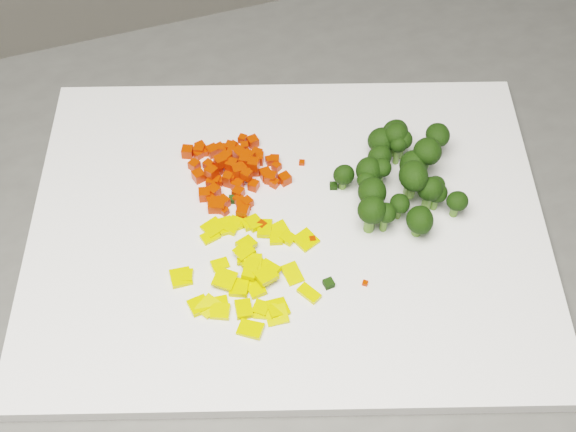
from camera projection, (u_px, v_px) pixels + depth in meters
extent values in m
cube|color=#4F4F4C|center=(290.00, 421.00, 1.13)|extent=(1.04, 0.77, 0.90)
cube|color=white|center=(288.00, 227.00, 0.77)|extent=(0.56, 0.48, 0.01)
cube|color=red|center=(213.00, 207.00, 0.77)|extent=(0.01, 0.01, 0.01)
cube|color=red|center=(240.00, 170.00, 0.79)|extent=(0.01, 0.01, 0.01)
cube|color=red|center=(241.00, 204.00, 0.77)|extent=(0.01, 0.01, 0.01)
cube|color=red|center=(212.00, 151.00, 0.81)|extent=(0.01, 0.01, 0.01)
cube|color=red|center=(225.00, 211.00, 0.77)|extent=(0.01, 0.01, 0.01)
cube|color=red|center=(243.00, 212.00, 0.76)|extent=(0.01, 0.01, 0.01)
cube|color=red|center=(248.00, 157.00, 0.80)|extent=(0.01, 0.01, 0.01)
cube|color=red|center=(220.00, 161.00, 0.79)|extent=(0.01, 0.01, 0.01)
cube|color=red|center=(199.00, 176.00, 0.79)|extent=(0.01, 0.01, 0.01)
cube|color=red|center=(247.00, 175.00, 0.78)|extent=(0.01, 0.01, 0.01)
cube|color=red|center=(228.00, 178.00, 0.78)|extent=(0.01, 0.01, 0.01)
cube|color=red|center=(220.00, 181.00, 0.79)|extent=(0.01, 0.01, 0.01)
cube|color=red|center=(219.00, 207.00, 0.77)|extent=(0.01, 0.01, 0.01)
cube|color=red|center=(273.00, 176.00, 0.79)|extent=(0.01, 0.01, 0.01)
cube|color=red|center=(259.00, 159.00, 0.81)|extent=(0.01, 0.01, 0.01)
cube|color=red|center=(222.00, 149.00, 0.81)|extent=(0.01, 0.01, 0.01)
cube|color=red|center=(212.00, 192.00, 0.78)|extent=(0.01, 0.01, 0.01)
cube|color=red|center=(245.00, 171.00, 0.79)|extent=(0.01, 0.01, 0.01)
cube|color=red|center=(225.00, 158.00, 0.79)|extent=(0.01, 0.01, 0.01)
cube|color=red|center=(231.00, 178.00, 0.78)|extent=(0.01, 0.01, 0.01)
cube|color=red|center=(199.00, 150.00, 0.81)|extent=(0.01, 0.01, 0.01)
cube|color=red|center=(229.00, 182.00, 0.79)|extent=(0.01, 0.01, 0.01)
cube|color=red|center=(219.00, 149.00, 0.82)|extent=(0.01, 0.01, 0.01)
cube|color=red|center=(246.00, 206.00, 0.77)|extent=(0.01, 0.01, 0.01)
cube|color=red|center=(229.00, 176.00, 0.79)|extent=(0.01, 0.01, 0.01)
cube|color=red|center=(238.00, 200.00, 0.78)|extent=(0.01, 0.01, 0.01)
cube|color=red|center=(233.00, 146.00, 0.82)|extent=(0.01, 0.01, 0.01)
cube|color=red|center=(247.00, 173.00, 0.79)|extent=(0.01, 0.01, 0.01)
cube|color=red|center=(253.00, 184.00, 0.79)|extent=(0.01, 0.01, 0.01)
cube|color=red|center=(232.00, 165.00, 0.79)|extent=(0.01, 0.01, 0.01)
cube|color=red|center=(216.00, 202.00, 0.77)|extent=(0.01, 0.01, 0.01)
cube|color=red|center=(233.00, 153.00, 0.81)|extent=(0.01, 0.01, 0.01)
cube|color=red|center=(199.00, 155.00, 0.81)|extent=(0.01, 0.01, 0.01)
cube|color=red|center=(234.00, 173.00, 0.80)|extent=(0.01, 0.01, 0.01)
cube|color=red|center=(239.00, 168.00, 0.80)|extent=(0.01, 0.01, 0.01)
cube|color=red|center=(247.00, 175.00, 0.79)|extent=(0.01, 0.01, 0.01)
cube|color=red|center=(231.00, 148.00, 0.82)|extent=(0.01, 0.01, 0.01)
cube|color=red|center=(238.00, 171.00, 0.78)|extent=(0.01, 0.01, 0.01)
cube|color=red|center=(285.00, 179.00, 0.79)|extent=(0.01, 0.01, 0.01)
cube|color=red|center=(207.00, 175.00, 0.80)|extent=(0.01, 0.01, 0.01)
cube|color=red|center=(205.00, 195.00, 0.78)|extent=(0.01, 0.01, 0.01)
cube|color=red|center=(208.00, 165.00, 0.79)|extent=(0.01, 0.01, 0.01)
cube|color=red|center=(277.00, 167.00, 0.80)|extent=(0.01, 0.01, 0.01)
cube|color=red|center=(254.00, 186.00, 0.79)|extent=(0.01, 0.01, 0.01)
cube|color=red|center=(224.00, 202.00, 0.77)|extent=(0.01, 0.01, 0.01)
cube|color=red|center=(238.00, 185.00, 0.79)|extent=(0.01, 0.01, 0.01)
cube|color=red|center=(253.00, 155.00, 0.81)|extent=(0.01, 0.01, 0.01)
cube|color=red|center=(270.00, 161.00, 0.81)|extent=(0.01, 0.01, 0.01)
cube|color=red|center=(275.00, 160.00, 0.81)|extent=(0.01, 0.01, 0.01)
cube|color=red|center=(200.00, 147.00, 0.82)|extent=(0.01, 0.01, 0.01)
cube|color=red|center=(253.00, 169.00, 0.80)|extent=(0.01, 0.01, 0.01)
cube|color=red|center=(211.00, 182.00, 0.79)|extent=(0.01, 0.01, 0.01)
cube|color=red|center=(215.00, 181.00, 0.79)|extent=(0.01, 0.01, 0.01)
cube|color=red|center=(194.00, 165.00, 0.80)|extent=(0.01, 0.01, 0.01)
cube|color=red|center=(206.00, 152.00, 0.81)|extent=(0.01, 0.01, 0.01)
cube|color=red|center=(249.00, 161.00, 0.79)|extent=(0.01, 0.01, 0.01)
cube|color=red|center=(245.00, 146.00, 0.82)|extent=(0.01, 0.01, 0.01)
cube|color=red|center=(188.00, 152.00, 0.81)|extent=(0.01, 0.01, 0.01)
cube|color=red|center=(270.00, 178.00, 0.79)|extent=(0.01, 0.01, 0.01)
cube|color=red|center=(216.00, 170.00, 0.80)|extent=(0.01, 0.01, 0.01)
cube|color=red|center=(211.00, 198.00, 0.78)|extent=(0.01, 0.01, 0.01)
cube|color=red|center=(247.00, 203.00, 0.77)|extent=(0.01, 0.01, 0.01)
cube|color=red|center=(238.00, 193.00, 0.78)|extent=(0.01, 0.01, 0.01)
cube|color=red|center=(241.00, 201.00, 0.77)|extent=(0.01, 0.01, 0.01)
cube|color=red|center=(215.00, 174.00, 0.80)|extent=(0.01, 0.01, 0.01)
cube|color=red|center=(237.00, 149.00, 0.82)|extent=(0.01, 0.01, 0.01)
cube|color=red|center=(243.00, 139.00, 0.82)|extent=(0.01, 0.01, 0.01)
cube|color=red|center=(240.00, 154.00, 0.80)|extent=(0.01, 0.01, 0.01)
cube|color=red|center=(266.00, 174.00, 0.79)|extent=(0.01, 0.01, 0.01)
cube|color=red|center=(253.00, 164.00, 0.79)|extent=(0.01, 0.01, 0.01)
cube|color=red|center=(214.00, 191.00, 0.78)|extent=(0.01, 0.01, 0.01)
cube|color=red|center=(274.00, 183.00, 0.79)|extent=(0.01, 0.01, 0.01)
cube|color=red|center=(245.00, 160.00, 0.79)|extent=(0.01, 0.01, 0.01)
cube|color=red|center=(253.00, 142.00, 0.82)|extent=(0.01, 0.01, 0.01)
cube|color=red|center=(243.00, 155.00, 0.81)|extent=(0.01, 0.01, 0.01)
cube|color=red|center=(211.00, 172.00, 0.78)|extent=(0.01, 0.01, 0.01)
cube|color=red|center=(258.00, 158.00, 0.81)|extent=(0.01, 0.01, 0.01)
cube|color=red|center=(211.00, 201.00, 0.77)|extent=(0.01, 0.01, 0.01)
cube|color=red|center=(248.00, 155.00, 0.80)|extent=(0.01, 0.01, 0.01)
cube|color=red|center=(257.00, 154.00, 0.81)|extent=(0.01, 0.01, 0.01)
cube|color=red|center=(223.00, 202.00, 0.77)|extent=(0.01, 0.01, 0.01)
cube|color=#DBC30B|center=(256.00, 266.00, 0.72)|extent=(0.03, 0.03, 0.01)
cube|color=#DBC30B|center=(279.00, 230.00, 0.76)|extent=(0.02, 0.02, 0.01)
cube|color=#DBC30B|center=(251.00, 269.00, 0.72)|extent=(0.02, 0.02, 0.01)
cube|color=#DBC30B|center=(239.00, 287.00, 0.72)|extent=(0.02, 0.02, 0.01)
cube|color=#DBC30B|center=(226.00, 226.00, 0.76)|extent=(0.02, 0.02, 0.01)
cube|color=#DBC30B|center=(255.00, 287.00, 0.72)|extent=(0.02, 0.02, 0.01)
cube|color=#DBC30B|center=(306.00, 240.00, 0.75)|extent=(0.03, 0.03, 0.01)
cube|color=#DBC30B|center=(220.00, 312.00, 0.70)|extent=(0.02, 0.02, 0.01)
cube|color=#DBC30B|center=(265.00, 228.00, 0.76)|extent=(0.02, 0.02, 0.01)
cube|color=#DBC30B|center=(220.00, 264.00, 0.73)|extent=(0.02, 0.01, 0.01)
cube|color=#DBC30B|center=(234.00, 225.00, 0.76)|extent=(0.02, 0.01, 0.01)
cube|color=#DBC30B|center=(244.00, 309.00, 0.70)|extent=(0.02, 0.02, 0.01)
cube|color=#DBC30B|center=(261.00, 308.00, 0.70)|extent=(0.02, 0.02, 0.01)
cube|color=#DBC30B|center=(254.00, 269.00, 0.73)|extent=(0.02, 0.02, 0.01)
cube|color=#DBC30B|center=(244.00, 251.00, 0.73)|extent=(0.02, 0.02, 0.01)
cube|color=#DBC30B|center=(181.00, 277.00, 0.72)|extent=(0.02, 0.02, 0.01)
cube|color=#DBC30B|center=(246.00, 244.00, 0.74)|extent=(0.02, 0.02, 0.01)
cube|color=#DBC30B|center=(270.00, 268.00, 0.72)|extent=(0.02, 0.02, 0.01)
cube|color=#DBC30B|center=(278.00, 308.00, 0.70)|extent=(0.02, 0.02, 0.01)
cube|color=#DBC30B|center=(208.00, 307.00, 0.70)|extent=(0.02, 0.02, 0.01)
cube|color=#DBC30B|center=(266.00, 275.00, 0.72)|extent=(0.02, 0.02, 0.01)
cube|color=#DBC30B|center=(265.00, 311.00, 0.70)|extent=(0.02, 0.02, 0.01)
cube|color=#DBC30B|center=(218.00, 304.00, 0.71)|extent=(0.02, 0.02, 0.01)
cube|color=#DBC30B|center=(246.00, 258.00, 0.74)|extent=(0.02, 0.02, 0.01)
cube|color=#DBC30B|center=(288.00, 238.00, 0.75)|extent=(0.02, 0.02, 0.01)
cube|color=#DBC30B|center=(277.00, 315.00, 0.70)|extent=(0.02, 0.02, 0.01)
cube|color=#DBC30B|center=(254.00, 223.00, 0.76)|extent=(0.02, 0.02, 0.01)
cube|color=#DBC30B|center=(210.00, 237.00, 0.75)|extent=(0.02, 0.02, 0.01)
cube|color=#DBC30B|center=(276.00, 238.00, 0.75)|extent=(0.01, 0.02, 0.01)
cube|color=#DBC30B|center=(309.00, 293.00, 0.71)|extent=(0.02, 0.02, 0.01)
cube|color=#DBC30B|center=(250.00, 223.00, 0.76)|extent=(0.02, 0.02, 0.01)
cube|color=#DBC30B|center=(251.00, 329.00, 0.69)|extent=(0.03, 0.02, 0.01)
cube|color=#DBC30B|center=(213.00, 228.00, 0.76)|extent=(0.03, 0.03, 0.01)
cube|color=#DBC30B|center=(225.00, 279.00, 0.72)|extent=(0.03, 0.03, 0.01)
cube|color=#DBC30B|center=(199.00, 305.00, 0.70)|extent=(0.02, 0.02, 0.01)
cube|color=#DBC30B|center=(233.00, 225.00, 0.76)|extent=(0.02, 0.02, 0.01)
cube|color=#DBC30B|center=(292.00, 274.00, 0.73)|extent=(0.02, 0.02, 0.01)
cube|color=#DBC30B|center=(184.00, 276.00, 0.72)|extent=(0.02, 0.02, 0.01)
cube|color=#DBC30B|center=(253.00, 262.00, 0.73)|extent=(0.02, 0.02, 0.01)
cube|color=red|center=(313.00, 239.00, 0.75)|extent=(0.01, 0.01, 0.00)
cube|color=#DBC30B|center=(248.00, 170.00, 0.80)|extent=(0.01, 0.01, 0.01)
cube|color=black|center=(333.00, 186.00, 0.79)|extent=(0.01, 0.01, 0.01)
cube|color=black|center=(233.00, 199.00, 0.78)|extent=(0.01, 0.01, 0.01)
cube|color=black|center=(205.00, 176.00, 0.80)|extent=(0.00, 0.00, 0.00)
cube|color=black|center=(329.00, 283.00, 0.72)|extent=(0.01, 0.01, 0.01)
cube|color=red|center=(262.00, 225.00, 0.76)|extent=(0.01, 0.01, 0.01)
cube|color=red|center=(302.00, 163.00, 0.81)|extent=(0.01, 0.01, 0.00)
cube|color=#DBC30B|center=(219.00, 272.00, 0.73)|extent=(0.01, 0.01, 0.01)
cube|color=red|center=(365.00, 283.00, 0.72)|extent=(0.01, 0.01, 0.00)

